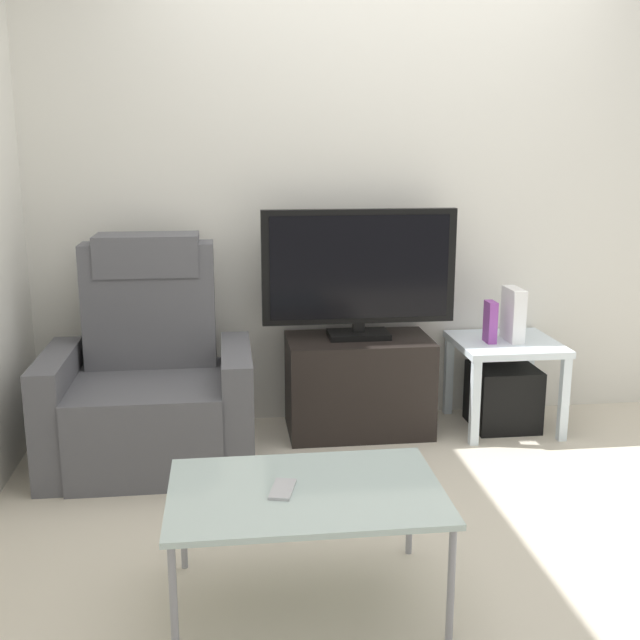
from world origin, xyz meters
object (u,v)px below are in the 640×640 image
object	(u,v)px
tv_stand	(358,385)
side_table	(505,355)
subwoofer_box	(503,396)
game_console	(513,314)
book_upright	(490,322)
cell_phone	(283,489)
television	(359,271)
coffee_table	(306,496)
recliner_armchair	(150,385)

from	to	relation	value
tv_stand	side_table	distance (m)	0.81
subwoofer_box	game_console	xyz separation A→B (m)	(0.04, 0.01, 0.46)
book_upright	tv_stand	bearing A→B (deg)	175.81
tv_stand	side_table	bearing A→B (deg)	-2.23
tv_stand	cell_phone	size ratio (longest dim) A/B	5.04
side_table	television	bearing A→B (deg)	176.41
game_console	coffee_table	size ratio (longest dim) A/B	0.31
recliner_armchair	book_upright	distance (m)	1.79
tv_stand	recliner_armchair	bearing A→B (deg)	-167.68
tv_stand	subwoofer_box	world-z (taller)	tv_stand
side_table	subwoofer_box	bearing A→B (deg)	45.00
side_table	game_console	distance (m)	0.22
television	subwoofer_box	bearing A→B (deg)	-3.59
recliner_armchair	television	bearing A→B (deg)	7.71
television	subwoofer_box	world-z (taller)	television
coffee_table	side_table	bearing A→B (deg)	50.87
side_table	book_upright	size ratio (longest dim) A/B	2.44
subwoofer_box	cell_phone	size ratio (longest dim) A/B	2.25
game_console	cell_phone	size ratio (longest dim) A/B	1.89
recliner_armchair	game_console	bearing A→B (deg)	0.82
subwoofer_box	game_console	world-z (taller)	game_console
recliner_armchair	subwoofer_box	bearing A→B (deg)	0.63
coffee_table	cell_phone	xyz separation A→B (m)	(-0.08, -0.00, 0.03)
television	cell_phone	bearing A→B (deg)	-108.32
book_upright	game_console	bearing A→B (deg)	12.53
recliner_armchair	side_table	distance (m)	1.88
book_upright	game_console	world-z (taller)	game_console
tv_stand	recliner_armchair	world-z (taller)	recliner_armchair
coffee_table	tv_stand	bearing A→B (deg)	74.00
television	side_table	size ratio (longest dim) A/B	1.88
side_table	coffee_table	size ratio (longest dim) A/B	0.60
game_console	cell_phone	distance (m)	2.06
subwoofer_box	cell_phone	world-z (taller)	cell_phone
television	cell_phone	xyz separation A→B (m)	(-0.52, -1.58, -0.45)
side_table	cell_phone	xyz separation A→B (m)	(-1.32, -1.53, 0.01)
television	recliner_armchair	xyz separation A→B (m)	(-1.07, -0.25, -0.50)
recliner_armchair	book_upright	world-z (taller)	recliner_armchair
television	coffee_table	bearing A→B (deg)	-105.82
tv_stand	subwoofer_box	bearing A→B (deg)	-2.23
television	side_table	world-z (taller)	television
subwoofer_box	television	bearing A→B (deg)	176.41
side_table	subwoofer_box	distance (m)	0.24
television	book_upright	world-z (taller)	television
tv_stand	television	size ratio (longest dim) A/B	0.75
coffee_table	television	bearing A→B (deg)	74.18
subwoofer_box	coffee_table	world-z (taller)	coffee_table
tv_stand	coffee_table	bearing A→B (deg)	-106.00
side_table	game_console	world-z (taller)	game_console
tv_stand	coffee_table	world-z (taller)	tv_stand
book_upright	recliner_armchair	bearing A→B (deg)	-174.09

